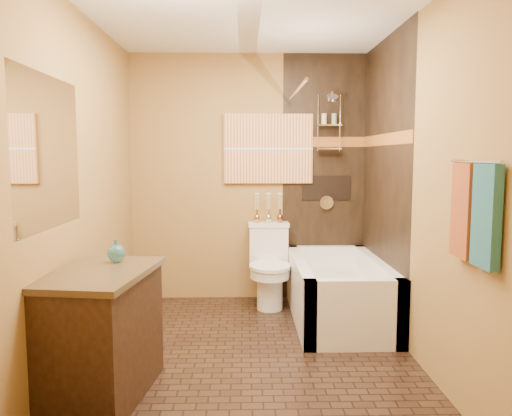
{
  "coord_description": "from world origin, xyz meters",
  "views": [
    {
      "loc": [
        -0.04,
        -3.61,
        1.48
      ],
      "look_at": [
        0.05,
        0.4,
        1.06
      ],
      "focal_mm": 35.0,
      "sensor_mm": 36.0,
      "label": 1
    }
  ],
  "objects_px": {
    "toilet": "(269,265)",
    "bathtub": "(338,296)",
    "sunset_painting": "(268,149)",
    "vanity": "(100,334)"
  },
  "relations": [
    {
      "from": "vanity",
      "to": "bathtub",
      "type": "bearing_deg",
      "value": 46.91
    },
    {
      "from": "sunset_painting",
      "to": "bathtub",
      "type": "xyz_separation_m",
      "value": [
        0.6,
        -0.73,
        -1.33
      ]
    },
    {
      "from": "sunset_painting",
      "to": "vanity",
      "type": "xyz_separation_m",
      "value": [
        -1.12,
        -2.12,
        -1.15
      ]
    },
    {
      "from": "sunset_painting",
      "to": "bathtub",
      "type": "relative_size",
      "value": 0.6
    },
    {
      "from": "toilet",
      "to": "bathtub",
      "type": "bearing_deg",
      "value": -38.88
    },
    {
      "from": "toilet",
      "to": "vanity",
      "type": "distance_m",
      "value": 2.17
    },
    {
      "from": "toilet",
      "to": "vanity",
      "type": "height_order",
      "value": "toilet"
    },
    {
      "from": "bathtub",
      "to": "toilet",
      "type": "relative_size",
      "value": 1.86
    },
    {
      "from": "sunset_painting",
      "to": "vanity",
      "type": "relative_size",
      "value": 0.94
    },
    {
      "from": "bathtub",
      "to": "toilet",
      "type": "height_order",
      "value": "toilet"
    }
  ]
}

